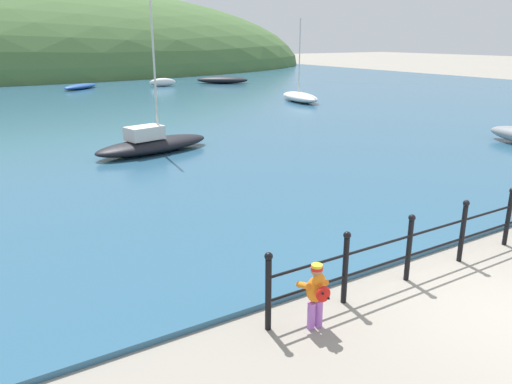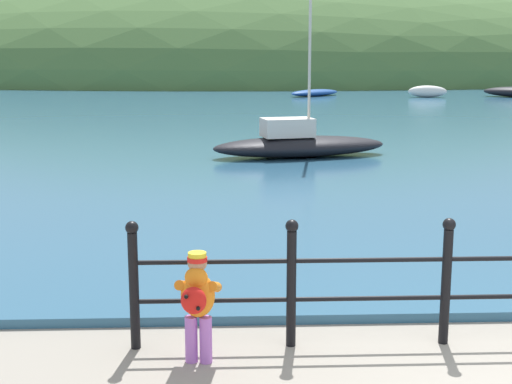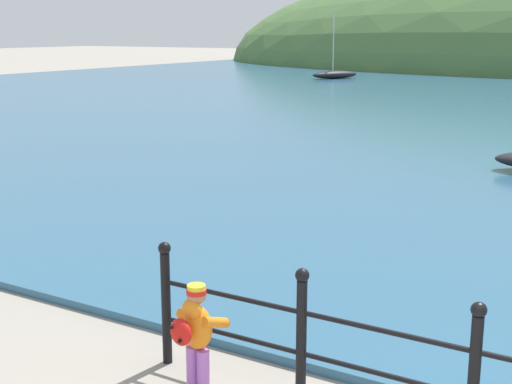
{
  "view_description": "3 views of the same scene",
  "coord_description": "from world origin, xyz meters",
  "views": [
    {
      "loc": [
        -6.87,
        -3.74,
        4.04
      ],
      "look_at": [
        -2.18,
        3.72,
        1.29
      ],
      "focal_mm": 35.0,
      "sensor_mm": 36.0,
      "label": 1
    },
    {
      "loc": [
        -2.51,
        -4.74,
        2.7
      ],
      "look_at": [
        -2.13,
        4.72,
        0.83
      ],
      "focal_mm": 50.0,
      "sensor_mm": 36.0,
      "label": 2
    },
    {
      "loc": [
        0.62,
        -3.47,
        3.13
      ],
      "look_at": [
        -4.02,
        4.23,
        1.07
      ],
      "focal_mm": 50.0,
      "sensor_mm": 36.0,
      "label": 3
    }
  ],
  "objects": [
    {
      "name": "water",
      "position": [
        0.0,
        32.0,
        0.05
      ],
      "size": [
        80.0,
        60.0,
        0.1
      ],
      "primitive_type": "cube",
      "color": "#2D5B7A",
      "rests_on": "ground"
    },
    {
      "name": "far_hillside",
      "position": [
        0.0,
        65.93,
        0.0
      ],
      "size": [
        83.52,
        45.93,
        20.97
      ],
      "color": "#476B38",
      "rests_on": "ground"
    },
    {
      "name": "child_in_coat",
      "position": [
        -2.78,
        1.15,
        0.61
      ],
      "size": [
        0.42,
        0.55,
        1.0
      ],
      "color": "#AD66C6",
      "rests_on": "ground"
    },
    {
      "name": "boat_mid_harbor",
      "position": [
        -0.73,
        12.95,
        0.43
      ],
      "size": [
        4.65,
        2.31,
        5.4
      ],
      "color": "black",
      "rests_on": "water"
    },
    {
      "name": "boat_nearest_quay",
      "position": [
        2.67,
        37.44,
        0.3
      ],
      "size": [
        3.64,
        3.34,
        0.4
      ],
      "color": "#1E4793",
      "rests_on": "water"
    },
    {
      "name": "boat_blue_hull",
      "position": [
        9.0,
        36.06,
        0.44
      ],
      "size": [
        2.26,
        1.0,
        0.67
      ],
      "color": "silver",
      "rests_on": "water"
    }
  ]
}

